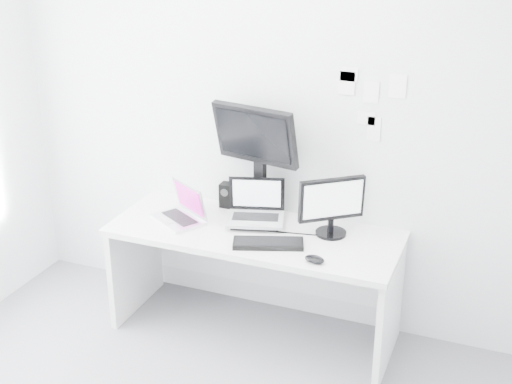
# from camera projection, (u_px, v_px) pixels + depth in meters

# --- Properties ---
(back_wall) EXTENTS (3.60, 0.00, 3.60)m
(back_wall) POSITION_uv_depth(u_px,v_px,m) (275.00, 119.00, 4.39)
(back_wall) COLOR silver
(back_wall) RESTS_ON ground
(desk) EXTENTS (1.80, 0.70, 0.73)m
(desk) POSITION_uv_depth(u_px,v_px,m) (254.00, 282.00, 4.46)
(desk) COLOR white
(desk) RESTS_ON ground
(macbook) EXTENTS (0.41, 0.38, 0.25)m
(macbook) POSITION_uv_depth(u_px,v_px,m) (177.00, 203.00, 4.41)
(macbook) COLOR silver
(macbook) RESTS_ON desk
(speaker) EXTENTS (0.10, 0.10, 0.16)m
(speaker) POSITION_uv_depth(u_px,v_px,m) (227.00, 195.00, 4.64)
(speaker) COLOR black
(speaker) RESTS_ON desk
(dell_laptop) EXTENTS (0.42, 0.36, 0.29)m
(dell_laptop) POSITION_uv_depth(u_px,v_px,m) (255.00, 204.00, 4.34)
(dell_laptop) COLOR #AEB0B5
(dell_laptop) RESTS_ON desk
(rear_monitor) EXTENTS (0.59, 0.31, 0.76)m
(rear_monitor) POSITION_uv_depth(u_px,v_px,m) (257.00, 160.00, 4.40)
(rear_monitor) COLOR black
(rear_monitor) RESTS_ON desk
(samsung_monitor) EXTENTS (0.44, 0.40, 0.38)m
(samsung_monitor) POSITION_uv_depth(u_px,v_px,m) (332.00, 206.00, 4.20)
(samsung_monitor) COLOR black
(samsung_monitor) RESTS_ON desk
(keyboard) EXTENTS (0.44, 0.28, 0.03)m
(keyboard) POSITION_uv_depth(u_px,v_px,m) (268.00, 243.00, 4.13)
(keyboard) COLOR black
(keyboard) RESTS_ON desk
(mouse) EXTENTS (0.13, 0.10, 0.04)m
(mouse) POSITION_uv_depth(u_px,v_px,m) (315.00, 259.00, 3.94)
(mouse) COLOR black
(mouse) RESTS_ON desk
(wall_note_0) EXTENTS (0.10, 0.00, 0.14)m
(wall_note_0) POSITION_uv_depth(u_px,v_px,m) (347.00, 83.00, 4.12)
(wall_note_0) COLOR white
(wall_note_0) RESTS_ON back_wall
(wall_note_1) EXTENTS (0.09, 0.00, 0.13)m
(wall_note_1) POSITION_uv_depth(u_px,v_px,m) (371.00, 92.00, 4.09)
(wall_note_1) COLOR white
(wall_note_1) RESTS_ON back_wall
(wall_note_2) EXTENTS (0.10, 0.00, 0.14)m
(wall_note_2) POSITION_uv_depth(u_px,v_px,m) (398.00, 86.00, 4.02)
(wall_note_2) COLOR white
(wall_note_2) RESTS_ON back_wall
(wall_note_3) EXTENTS (0.11, 0.00, 0.08)m
(wall_note_3) POSITION_uv_depth(u_px,v_px,m) (366.00, 118.00, 4.16)
(wall_note_3) COLOR white
(wall_note_3) RESTS_ON back_wall
(wall_note_4) EXTENTS (0.11, 0.00, 0.08)m
(wall_note_4) POSITION_uv_depth(u_px,v_px,m) (349.00, 74.00, 4.10)
(wall_note_4) COLOR white
(wall_note_4) RESTS_ON back_wall
(wall_note_5) EXTENTS (0.08, 0.00, 0.15)m
(wall_note_5) POSITION_uv_depth(u_px,v_px,m) (374.00, 129.00, 4.16)
(wall_note_5) COLOR white
(wall_note_5) RESTS_ON back_wall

